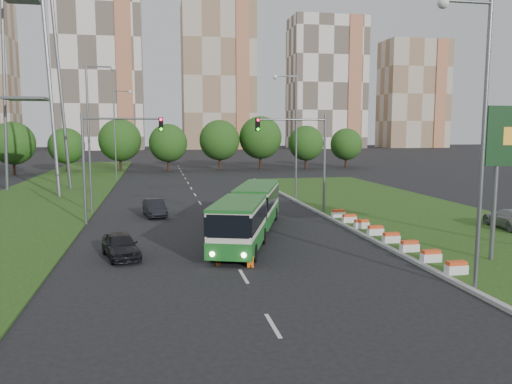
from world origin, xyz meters
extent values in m
plane|color=black|center=(0.00, 0.00, 0.00)|extent=(360.00, 360.00, 0.00)
cube|color=#244513|center=(13.00, 8.00, 0.07)|extent=(14.00, 60.00, 0.15)
cube|color=#9B9B9B|center=(6.05, 8.00, 0.09)|extent=(0.30, 60.00, 0.18)
cube|color=#244513|center=(-18.00, 25.00, 0.05)|extent=(12.00, 110.00, 0.10)
cylinder|color=slate|center=(10.00, -6.00, 2.80)|extent=(0.24, 0.24, 5.60)
cylinder|color=slate|center=(6.40, 10.00, 4.00)|extent=(0.20, 0.20, 8.00)
cylinder|color=slate|center=(3.65, 10.00, 7.60)|extent=(5.50, 0.14, 0.14)
cube|color=black|center=(0.90, 10.00, 7.20)|extent=(0.32, 0.32, 1.00)
cylinder|color=slate|center=(-12.00, 9.00, 4.00)|extent=(0.20, 0.20, 8.00)
cylinder|color=slate|center=(-9.25, 9.00, 7.60)|extent=(5.50, 0.14, 0.14)
cube|color=black|center=(-6.50, 9.00, 7.20)|extent=(0.32, 0.32, 1.00)
cube|color=white|center=(-25.00, 150.00, 26.00)|extent=(28.00, 15.00, 52.00)
cube|color=#C3B29D|center=(15.00, 150.00, 25.00)|extent=(25.00, 15.00, 50.00)
cube|color=white|center=(55.00, 150.00, 23.50)|extent=(27.00, 15.00, 47.00)
cube|color=#C3B29D|center=(90.00, 150.00, 20.00)|extent=(24.00, 14.00, 40.00)
cube|color=beige|center=(-1.29, -1.70, 1.63)|extent=(2.32, 6.41, 2.51)
cube|color=beige|center=(-1.29, 6.53, 1.63)|extent=(2.32, 7.81, 2.51)
cylinder|color=black|center=(-1.29, 2.07, 1.58)|extent=(2.32, 1.16, 2.32)
cube|color=#1B6122|center=(-1.29, -1.70, 0.79)|extent=(2.40, 6.46, 0.88)
cube|color=#1B6122|center=(-1.29, 6.53, 0.79)|extent=(2.40, 7.85, 0.88)
cube|color=black|center=(-1.29, -1.70, 2.04)|extent=(2.40, 6.46, 0.98)
cube|color=black|center=(-1.29, 6.53, 2.04)|extent=(2.40, 7.85, 0.98)
imported|color=black|center=(-8.86, -1.31, 0.67)|extent=(2.55, 4.22, 1.34)
imported|color=black|center=(-7.11, 11.44, 0.67)|extent=(2.05, 4.27, 1.35)
imported|color=#93969B|center=(16.62, 1.05, 0.82)|extent=(2.40, 4.83, 1.35)
imported|color=gray|center=(-3.96, -3.77, 0.89)|extent=(0.54, 0.72, 1.78)
cube|color=#FF630D|center=(-2.39, -4.46, 0.28)|extent=(0.33, 0.28, 0.56)
cylinder|color=black|center=(-2.39, -4.60, 0.07)|extent=(0.04, 0.13, 0.13)
camera|label=1|loc=(-6.84, -28.31, 6.82)|focal=35.00mm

